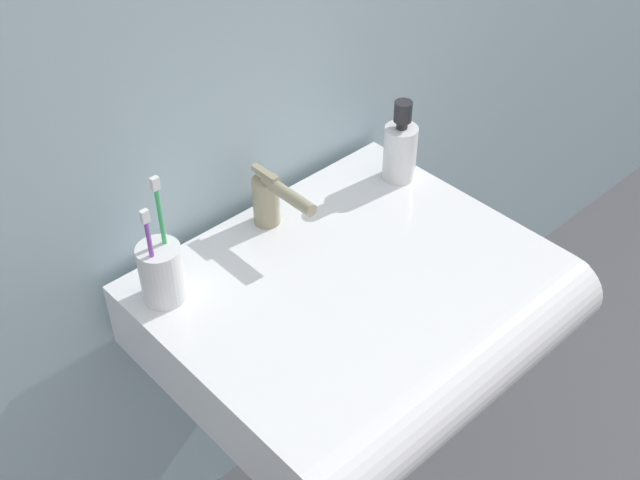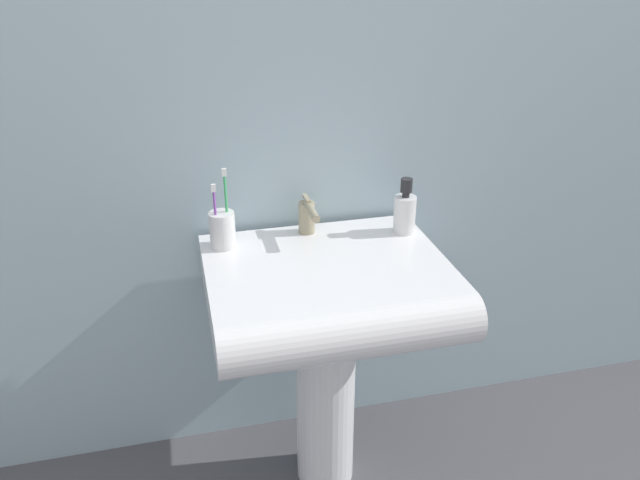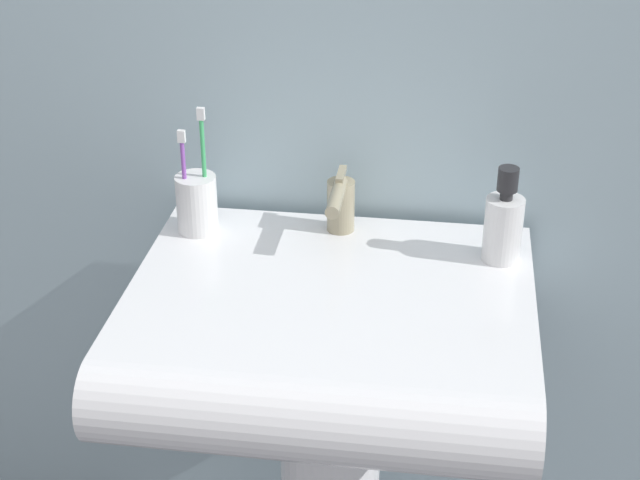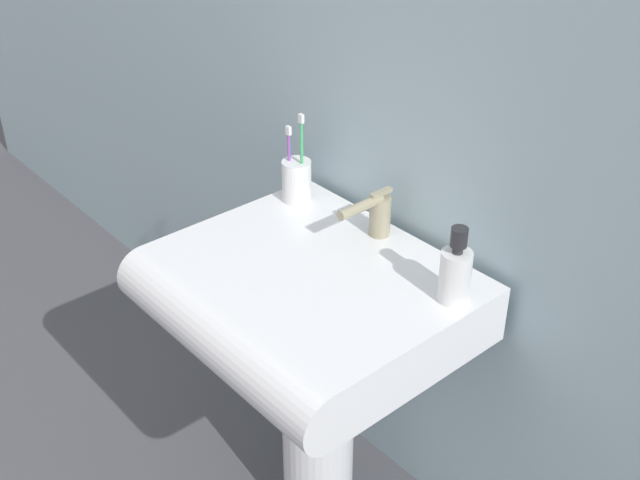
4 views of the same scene
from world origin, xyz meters
The scene contains 4 objects.
sink_basin centered at (0.00, -0.05, 0.66)m, with size 0.61×0.52×0.12m.
faucet centered at (-0.01, 0.17, 0.78)m, with size 0.05×0.14×0.10m.
toothbrush_cup centered at (-0.24, 0.15, 0.77)m, with size 0.07×0.07×0.22m.
soap_bottle centered at (0.25, 0.12, 0.78)m, with size 0.06×0.06×0.16m.
Camera 3 is at (0.16, -1.25, 1.48)m, focal length 55.00 mm.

